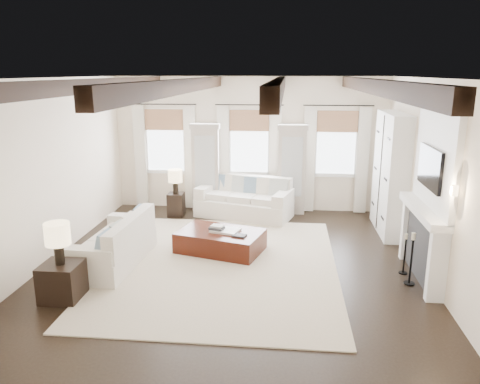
# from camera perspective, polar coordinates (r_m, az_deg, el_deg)

# --- Properties ---
(ground) EXTENTS (7.50, 7.50, 0.00)m
(ground) POSITION_cam_1_polar(r_m,az_deg,el_deg) (8.14, -1.05, -9.44)
(ground) COLOR black
(ground) RESTS_ON ground
(room_shell) EXTENTS (6.54, 7.54, 3.22)m
(room_shell) POSITION_cam_1_polar(r_m,az_deg,el_deg) (8.40, 4.70, 4.76)
(room_shell) COLOR white
(room_shell) RESTS_ON ground
(area_rug) EXTENTS (3.97, 4.93, 0.02)m
(area_rug) POSITION_cam_1_polar(r_m,az_deg,el_deg) (8.31, -2.23, -8.86)
(area_rug) COLOR beige
(area_rug) RESTS_ON ground
(sofa_back) EXTENTS (2.34, 1.54, 0.92)m
(sofa_back) POSITION_cam_1_polar(r_m,az_deg,el_deg) (10.95, 0.63, -1.00)
(sofa_back) COLOR silver
(sofa_back) RESTS_ON ground
(sofa_left) EXTENTS (1.02, 2.06, 0.86)m
(sofa_left) POSITION_cam_1_polar(r_m,az_deg,el_deg) (8.52, -14.87, -6.33)
(sofa_left) COLOR silver
(sofa_left) RESTS_ON ground
(ottoman) EXTENTS (1.74, 1.34, 0.40)m
(ottoman) POSITION_cam_1_polar(r_m,az_deg,el_deg) (8.85, -2.40, -6.03)
(ottoman) COLOR black
(ottoman) RESTS_ON ground
(tray) EXTENTS (0.59, 0.50, 0.04)m
(tray) POSITION_cam_1_polar(r_m,az_deg,el_deg) (8.77, -1.80, -4.70)
(tray) COLOR white
(tray) RESTS_ON ottoman
(book_lower) EXTENTS (0.31, 0.26, 0.04)m
(book_lower) POSITION_cam_1_polar(r_m,az_deg,el_deg) (8.76, -2.87, -4.44)
(book_lower) COLOR #262628
(book_lower) RESTS_ON tray
(book_upper) EXTENTS (0.26, 0.22, 0.03)m
(book_upper) POSITION_cam_1_polar(r_m,az_deg,el_deg) (8.78, -2.82, -4.17)
(book_upper) COLOR beige
(book_upper) RESTS_ON book_lower
(book_loose) EXTENTS (0.28, 0.24, 0.03)m
(book_loose) POSITION_cam_1_polar(r_m,az_deg,el_deg) (8.51, -0.10, -5.33)
(book_loose) COLOR #262628
(book_loose) RESTS_ON ottoman
(side_table_front) EXTENTS (0.56, 0.56, 0.56)m
(side_table_front) POSITION_cam_1_polar(r_m,az_deg,el_deg) (7.54, -20.86, -10.14)
(side_table_front) COLOR black
(side_table_front) RESTS_ON ground
(lamp_front) EXTENTS (0.37, 0.37, 0.63)m
(lamp_front) POSITION_cam_1_polar(r_m,az_deg,el_deg) (7.29, -21.36, -5.05)
(lamp_front) COLOR black
(lamp_front) RESTS_ON side_table_front
(side_table_back) EXTENTS (0.36, 0.36, 0.54)m
(side_table_back) POSITION_cam_1_polar(r_m,az_deg,el_deg) (11.08, -7.79, -1.53)
(side_table_back) COLOR black
(side_table_back) RESTS_ON ground
(lamp_back) EXTENTS (0.33, 0.33, 0.56)m
(lamp_back) POSITION_cam_1_polar(r_m,az_deg,el_deg) (10.92, -7.90, 1.78)
(lamp_back) COLOR black
(lamp_back) RESTS_ON side_table_back
(candlestick_near) EXTENTS (0.17, 0.17, 0.86)m
(candlestick_near) POSITION_cam_1_polar(r_m,az_deg,el_deg) (7.96, 20.12, -8.15)
(candlestick_near) COLOR black
(candlestick_near) RESTS_ON ground
(candlestick_far) EXTENTS (0.14, 0.14, 0.70)m
(candlestick_far) POSITION_cam_1_polar(r_m,az_deg,el_deg) (8.35, 19.41, -7.50)
(candlestick_far) COLOR black
(candlestick_far) RESTS_ON ground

